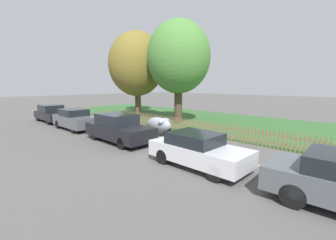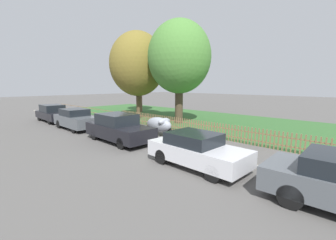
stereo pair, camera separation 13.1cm
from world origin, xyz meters
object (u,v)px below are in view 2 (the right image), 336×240
at_px(tree_nearest_kerb, 139,65).
at_px(tree_behind_motorcycle, 138,64).
at_px(parked_car_red_compact, 197,150).
at_px(covered_motorcycle, 159,124).
at_px(parked_car_silver_hatchback, 53,113).
at_px(parked_car_black_saloon, 76,119).
at_px(parked_car_navy_estate, 119,128).
at_px(tree_mid_park, 179,57).

distance_m(tree_nearest_kerb, tree_behind_motorcycle, 5.02).
relative_size(parked_car_red_compact, covered_motorcycle, 1.88).
height_order(parked_car_silver_hatchback, tree_behind_motorcycle, tree_behind_motorcycle).
bearing_deg(parked_car_black_saloon, parked_car_silver_hatchback, 178.42).
relative_size(parked_car_silver_hatchback, covered_motorcycle, 2.05).
bearing_deg(parked_car_red_compact, tree_behind_motorcycle, 152.22).
distance_m(parked_car_navy_estate, tree_nearest_kerb, 14.23).
distance_m(parked_car_silver_hatchback, tree_behind_motorcycle, 8.28).
bearing_deg(parked_car_navy_estate, covered_motorcycle, 76.42).
bearing_deg(tree_mid_park, parked_car_silver_hatchback, -140.18).
bearing_deg(tree_behind_motorcycle, parked_car_navy_estate, -45.82).
height_order(parked_car_navy_estate, parked_car_red_compact, parked_car_navy_estate).
bearing_deg(parked_car_red_compact, covered_motorcycle, 152.31).
bearing_deg(parked_car_silver_hatchback, tree_mid_park, 40.97).
distance_m(parked_car_red_compact, tree_nearest_kerb, 18.42).
bearing_deg(tree_nearest_kerb, parked_car_black_saloon, -63.41).
distance_m(parked_car_silver_hatchback, tree_nearest_kerb, 10.32).
height_order(parked_car_silver_hatchback, parked_car_red_compact, parked_car_silver_hatchback).
height_order(parked_car_navy_estate, tree_behind_motorcycle, tree_behind_motorcycle).
distance_m(parked_car_silver_hatchback, covered_motorcycle, 10.60).
distance_m(covered_motorcycle, tree_mid_park, 6.58).
xyz_separation_m(tree_behind_motorcycle, tree_mid_park, (4.35, 0.65, 0.28)).
bearing_deg(parked_car_red_compact, parked_car_silver_hatchback, -179.38).
bearing_deg(parked_car_red_compact, tree_nearest_kerb, 149.22).
bearing_deg(tree_mid_park, parked_car_black_saloon, -117.01).
height_order(tree_behind_motorcycle, tree_mid_park, tree_mid_park).
xyz_separation_m(parked_car_silver_hatchback, tree_nearest_kerb, (-0.11, 9.30, 4.47)).
xyz_separation_m(parked_car_navy_estate, tree_mid_park, (-1.59, 6.76, 4.41)).
bearing_deg(parked_car_silver_hatchback, parked_car_black_saloon, -0.19).
bearing_deg(parked_car_black_saloon, tree_nearest_kerb, 116.35).
relative_size(parked_car_black_saloon, parked_car_navy_estate, 0.90).
relative_size(parked_car_black_saloon, tree_behind_motorcycle, 0.50).
distance_m(parked_car_navy_estate, covered_motorcycle, 2.54).
height_order(covered_motorcycle, tree_mid_park, tree_mid_park).
xyz_separation_m(parked_car_red_compact, covered_motorcycle, (-4.72, 2.61, 0.04)).
xyz_separation_m(covered_motorcycle, tree_behind_motorcycle, (-6.57, 3.65, 4.18)).
xyz_separation_m(parked_car_navy_estate, tree_behind_motorcycle, (-5.94, 6.11, 4.13)).
bearing_deg(parked_car_navy_estate, parked_car_red_compact, -0.88).
xyz_separation_m(parked_car_silver_hatchback, parked_car_navy_estate, (9.69, -0.01, 0.03)).
bearing_deg(tree_behind_motorcycle, parked_car_red_compact, -29.00).
bearing_deg(parked_car_silver_hatchback, covered_motorcycle, 14.51).
relative_size(parked_car_black_saloon, parked_car_red_compact, 1.00).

